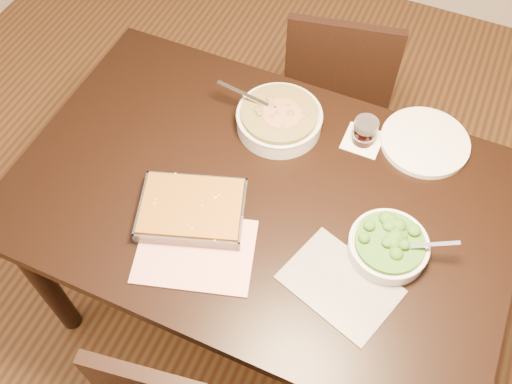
{
  "coord_description": "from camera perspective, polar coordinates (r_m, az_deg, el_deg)",
  "views": [
    {
      "loc": [
        0.34,
        -0.81,
        2.09
      ],
      "look_at": [
        -0.0,
        -0.03,
        0.8
      ],
      "focal_mm": 40.0,
      "sensor_mm": 36.0,
      "label": 1
    }
  ],
  "objects": [
    {
      "name": "chair_far",
      "position": [
        2.29,
        8.25,
        10.75
      ],
      "size": [
        0.47,
        0.47,
        0.84
      ],
      "rotation": [
        0.0,
        0.0,
        3.34
      ],
      "color": "black",
      "rests_on": "ground"
    },
    {
      "name": "table",
      "position": [
        1.68,
        0.49,
        -1.93
      ],
      "size": [
        1.4,
        0.9,
        0.75
      ],
      "color": "black",
      "rests_on": "ground"
    },
    {
      "name": "baking_dish",
      "position": [
        1.55,
        -6.4,
        -1.79
      ],
      "size": [
        0.33,
        0.29,
        0.05
      ],
      "rotation": [
        0.0,
        0.0,
        0.33
      ],
      "color": "silver",
      "rests_on": "table"
    },
    {
      "name": "dinner_plate",
      "position": [
        1.77,
        16.53,
        4.83
      ],
      "size": [
        0.26,
        0.26,
        0.02
      ],
      "primitive_type": "cylinder",
      "color": "white",
      "rests_on": "table"
    },
    {
      "name": "stew_bowl",
      "position": [
        1.72,
        2.34,
        7.34
      ],
      "size": [
        0.29,
        0.26,
        0.1
      ],
      "color": "silver",
      "rests_on": "table"
    },
    {
      "name": "wine_tumbler",
      "position": [
        1.71,
        10.83,
        6.01
      ],
      "size": [
        0.07,
        0.07,
        0.08
      ],
      "color": "black",
      "rests_on": "coaster"
    },
    {
      "name": "magazine_a",
      "position": [
        1.51,
        -6.08,
        -5.91
      ],
      "size": [
        0.36,
        0.3,
        0.01
      ],
      "primitive_type": "cube",
      "rotation": [
        0.0,
        0.0,
        0.28
      ],
      "color": "#C13742",
      "rests_on": "table"
    },
    {
      "name": "coaster",
      "position": [
        1.74,
        10.61,
        5.1
      ],
      "size": [
        0.11,
        0.11,
        0.0
      ],
      "primitive_type": "cube",
      "color": "white",
      "rests_on": "table"
    },
    {
      "name": "magazine_b",
      "position": [
        1.48,
        8.41,
        -9.13
      ],
      "size": [
        0.33,
        0.28,
        0.0
      ],
      "primitive_type": "cube",
      "rotation": [
        0.0,
        0.0,
        -0.32
      ],
      "color": "#23242A",
      "rests_on": "table"
    },
    {
      "name": "broccoli_bowl",
      "position": [
        1.52,
        13.1,
        -5.25
      ],
      "size": [
        0.23,
        0.21,
        0.08
      ],
      "color": "silver",
      "rests_on": "table"
    },
    {
      "name": "ground",
      "position": [
        2.27,
        0.37,
        -10.65
      ],
      "size": [
        4.0,
        4.0,
        0.0
      ],
      "primitive_type": "plane",
      "color": "#442313",
      "rests_on": "ground"
    }
  ]
}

